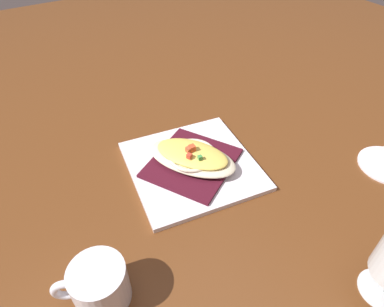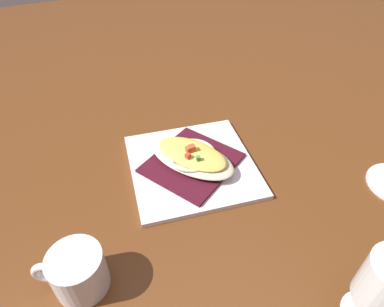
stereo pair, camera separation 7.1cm
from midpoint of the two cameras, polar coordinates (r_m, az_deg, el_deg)
ground_plane at (r=0.74m, az=2.75°, el=-2.50°), size 2.60×2.60×0.00m
square_plate at (r=0.73m, az=2.77°, el=-2.19°), size 0.30×0.30×0.01m
folded_napkin at (r=0.73m, az=2.79°, el=-1.70°), size 0.24×0.24×0.01m
gratin_dish at (r=0.71m, az=2.84°, el=-0.57°), size 0.22×0.20×0.05m
coffee_mug at (r=0.56m, az=-15.38°, el=-19.32°), size 0.09×0.11×0.08m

